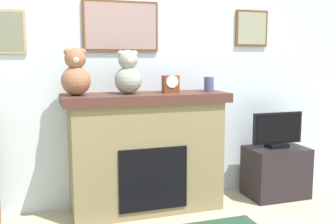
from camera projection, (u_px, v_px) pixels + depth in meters
back_wall at (122, 64)px, 3.60m from camera, size 5.20×0.15×2.60m
fireplace at (146, 152)px, 3.48m from camera, size 1.43×0.51×1.05m
tv_stand at (276, 172)px, 3.86m from camera, size 0.57×0.40×0.49m
television at (277, 131)px, 3.80m from camera, size 0.53×0.14×0.35m
candle_jar at (209, 84)px, 3.57m from camera, size 0.09×0.09×0.13m
mantel_clock at (171, 84)px, 3.45m from camera, size 0.14×0.10×0.16m
teddy_bear_grey at (76, 74)px, 3.18m from camera, size 0.24×0.24×0.39m
teddy_bear_cream at (128, 74)px, 3.32m from camera, size 0.23×0.23×0.37m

